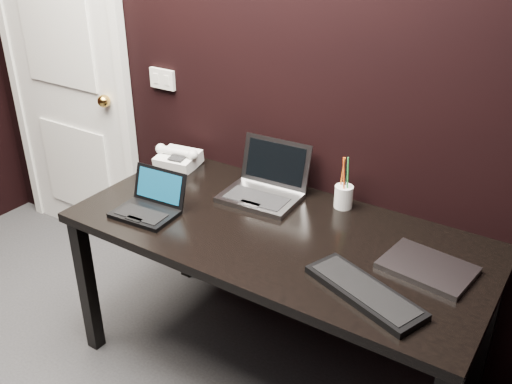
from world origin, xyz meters
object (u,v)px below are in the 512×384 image
Objects in this scene: desk at (277,246)px; pen_cup at (344,196)px; netbook at (149,206)px; closed_laptop at (428,268)px; door at (65,72)px; mobile_phone at (154,178)px; ext_keyboard at (364,292)px; desk_phone at (178,158)px; silver_laptop at (264,188)px.

desk is 7.28× the size of pen_cup.
desk is 0.57m from netbook.
netbook is (-0.53, -0.18, 0.11)m from desk.
door is at bearing 171.82° from closed_laptop.
door is 25.14× the size of mobile_phone.
netbook is at bearing -168.30° from closed_laptop.
closed_laptop is 1.45× the size of pen_cup.
closed_laptop is (0.60, 0.05, 0.09)m from desk.
ext_keyboard reaches higher than desk.
pen_cup is (1.79, -0.06, -0.25)m from door.
netbook is 0.27m from mobile_phone.
ext_keyboard is 1.37× the size of closed_laptop.
desk_phone is (0.92, -0.13, -0.26)m from door.
closed_laptop is (0.13, 0.26, -0.00)m from ext_keyboard.
mobile_phone is at bearing -160.16° from silver_laptop.
netbook is at bearing -130.12° from silver_laptop.
ext_keyboard is at bearing -116.97° from closed_laptop.
mobile_phone is at bearing -179.07° from closed_laptop.
silver_laptop is 1.50× the size of pen_cup.
mobile_phone is at bearing 128.01° from netbook.
ext_keyboard is (0.46, -0.21, 0.09)m from desk.
netbook reaches higher than desk_phone.
desk_phone is at bearing 115.17° from netbook.
silver_laptop is at bearing 147.92° from ext_keyboard.
pen_cup is (0.67, 0.49, 0.02)m from netbook.
silver_laptop reaches higher than desk.
door is 1.05m from mobile_phone.
desk_phone is at bearing -175.70° from pen_cup.
closed_laptop is 1.29m from mobile_phone.
desk is at bearing 156.08° from ext_keyboard.
pen_cup is at bearing 66.31° from desk.
closed_laptop is 3.97× the size of mobile_phone.
mobile_phone is at bearing -80.55° from desk_phone.
silver_laptop is (0.33, 0.39, 0.01)m from netbook.
pen_cup is at bearing 150.26° from closed_laptop.
silver_laptop is 0.53m from desk_phone.
desk is 0.52m from ext_keyboard.
mobile_phone reaches higher than ext_keyboard.
silver_laptop is at bearing 49.88° from netbook.
ext_keyboard is at bearing -1.48° from netbook.
desk is at bearing -46.54° from silver_laptop.
mobile_phone is (-0.69, 0.03, 0.11)m from desk.
door is 1.73m from desk.
netbook is 0.81× the size of closed_laptop.
silver_laptop is at bearing 19.84° from mobile_phone.
door is 4.62× the size of ext_keyboard.
closed_laptop is 0.53m from pen_cup.
silver_laptop is 0.35m from pen_cup.
closed_laptop is 1.34m from desk_phone.
pen_cup is at bearing 36.61° from netbook.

